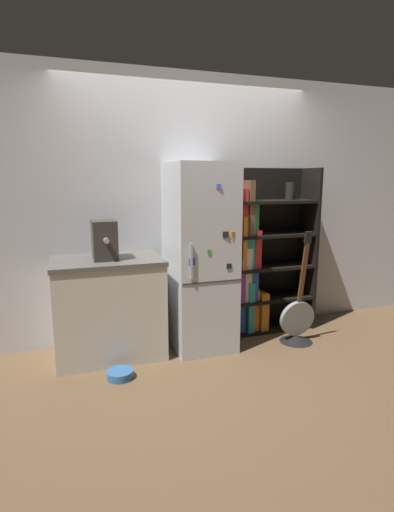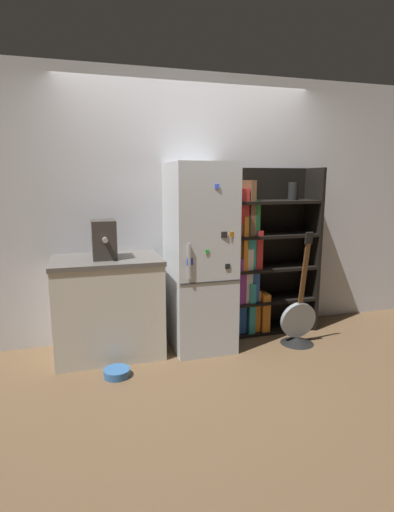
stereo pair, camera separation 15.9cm
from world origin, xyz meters
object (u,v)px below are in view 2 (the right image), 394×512
object	(u,v)px
guitar	(298,327)
pet_bowl	(117,372)
refrigerator	(199,257)
bookshelf	(256,261)
espresso_machine	(104,239)

from	to	relation	value
guitar	pet_bowl	bearing A→B (deg)	-174.16
refrigerator	bookshelf	world-z (taller)	refrigerator
bookshelf	refrigerator	bearing A→B (deg)	-164.71
refrigerator	guitar	distance (m)	1.19
refrigerator	espresso_machine	xyz separation A→B (m)	(-0.87, 0.01, 0.20)
bookshelf	guitar	distance (m)	0.79
espresso_machine	guitar	world-z (taller)	espresso_machine
bookshelf	pet_bowl	world-z (taller)	bookshelf
pet_bowl	guitar	bearing A→B (deg)	5.84
refrigerator	bookshelf	bearing A→B (deg)	15.29
bookshelf	pet_bowl	size ratio (longest dim) A/B	7.84
refrigerator	bookshelf	distance (m)	0.70
refrigerator	pet_bowl	size ratio (longest dim) A/B	8.01
espresso_machine	bookshelf	bearing A→B (deg)	6.35
bookshelf	pet_bowl	distance (m)	1.79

